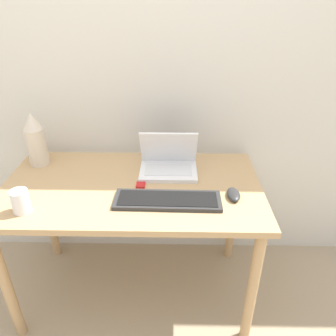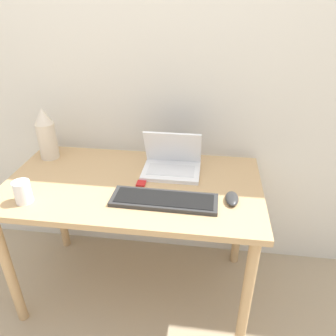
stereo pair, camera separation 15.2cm
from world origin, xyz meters
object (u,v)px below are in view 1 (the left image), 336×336
laptop (168,163)px  mouse (233,194)px  mug (21,201)px  vase (36,140)px  mp3_player (141,185)px  keyboard (168,200)px

laptop → mouse: (0.30, -0.24, -0.03)m
mug → vase: bearing=100.6°
mouse → mp3_player: 0.44m
mouse → mp3_player: (-0.43, 0.09, -0.01)m
laptop → mouse: size_ratio=2.60×
laptop → mp3_player: (-0.13, -0.15, -0.04)m
keyboard → mouse: bearing=8.5°
vase → mug: vase is taller
keyboard → mp3_player: keyboard is taller
laptop → vase: (-0.70, 0.06, 0.09)m
mouse → mug: size_ratio=1.09×
laptop → mug: size_ratio=2.83×
mouse → vase: (-0.99, 0.30, 0.13)m
laptop → vase: size_ratio=1.01×
vase → mouse: bearing=-16.9°
mouse → mug: mug is taller
mouse → laptop: bearing=141.4°
vase → mp3_player: bearing=-20.8°
mouse → vase: bearing=163.1°
mug → laptop: bearing=30.6°
keyboard → vase: (-0.70, 0.35, 0.13)m
mp3_player → mug: (-0.48, -0.21, 0.05)m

